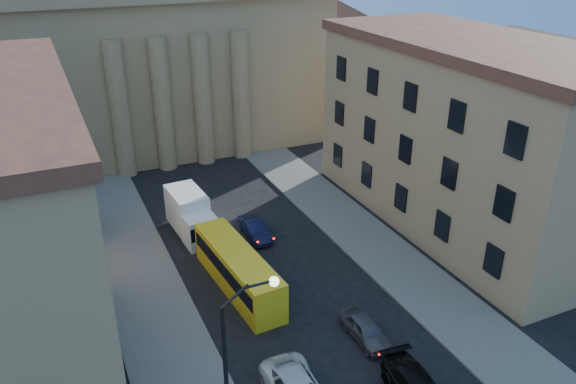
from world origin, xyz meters
name	(u,v)px	position (x,y,z in m)	size (l,w,h in m)	color
sidewalk_left	(160,327)	(-8.50, 18.00, 0.07)	(5.00, 60.00, 0.15)	#605D58
sidewalk_right	(396,264)	(8.50, 18.00, 0.07)	(5.00, 60.00, 0.15)	#605D58
church	(149,28)	(0.00, 55.47, 11.88)	(68.02, 28.76, 36.60)	#806E4F
building_right	(465,134)	(17.00, 22.00, 7.42)	(11.60, 26.60, 14.70)	#997C5A
street_lamp	(237,356)	(-6.97, 8.00, 5.29)	(2.62, 0.44, 8.83)	black
car_right_far	(366,330)	(2.25, 12.00, 0.67)	(1.59, 3.95, 1.35)	#49494E
car_right_distant	(255,229)	(0.80, 25.98, 0.70)	(1.48, 4.25, 1.40)	black
city_bus	(238,269)	(-2.73, 20.01, 1.50)	(2.99, 10.02, 2.78)	yellow
box_truck	(191,216)	(-3.50, 28.59, 1.56)	(2.76, 6.16, 3.30)	white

